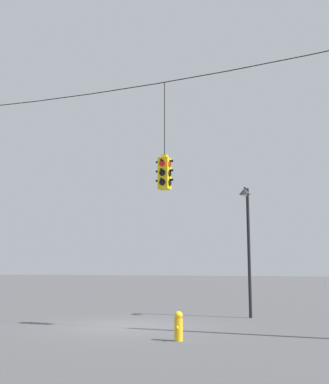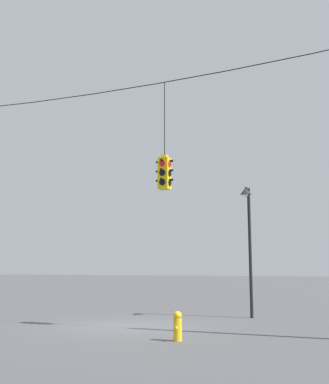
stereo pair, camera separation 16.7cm
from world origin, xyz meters
name	(u,v)px [view 1 (the left image)]	position (x,y,z in m)	size (l,w,h in m)	color
ground_plane	(126,326)	(0.00, 0.00, 0.00)	(200.00, 200.00, 0.00)	#4C4C4F
span_wire	(123,86)	(0.00, -0.44, 8.00)	(17.29, 0.03, 0.34)	black
traffic_light_near_left_pole	(164,173)	(1.53, -0.44, 4.87)	(0.58, 0.58, 3.57)	yellow
street_lamp	(247,225)	(3.18, 3.94, 3.48)	(0.43, 0.74, 4.96)	black
fire_hydrant	(179,326)	(2.72, -2.38, 0.38)	(0.22, 0.30, 0.75)	gold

